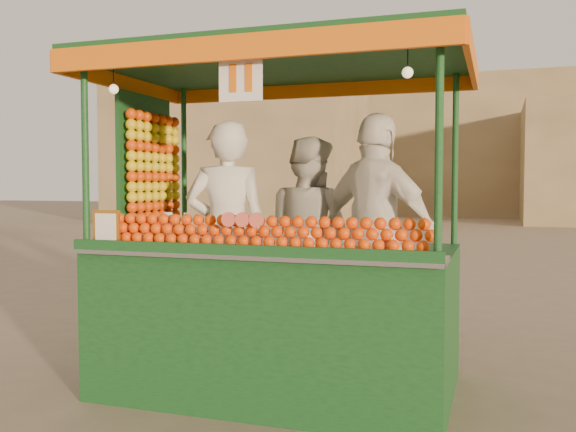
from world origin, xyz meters
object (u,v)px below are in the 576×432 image
(vendor_right, at_px, (377,232))
(vendor_middle, at_px, (308,235))
(vendor_left, at_px, (227,234))
(juice_cart, at_px, (268,282))

(vendor_right, bearing_deg, vendor_middle, -2.54)
(vendor_left, xyz_separation_m, vendor_middle, (0.52, 0.63, -0.05))
(juice_cart, relative_size, vendor_left, 1.58)
(juice_cart, relative_size, vendor_middle, 1.67)
(vendor_left, bearing_deg, vendor_middle, -151.35)
(juice_cart, distance_m, vendor_middle, 0.84)
(vendor_middle, bearing_deg, juice_cart, 103.10)
(vendor_middle, height_order, vendor_right, vendor_right)
(vendor_middle, xyz_separation_m, vendor_right, (0.71, -0.41, 0.08))
(juice_cart, bearing_deg, vendor_middle, 82.03)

